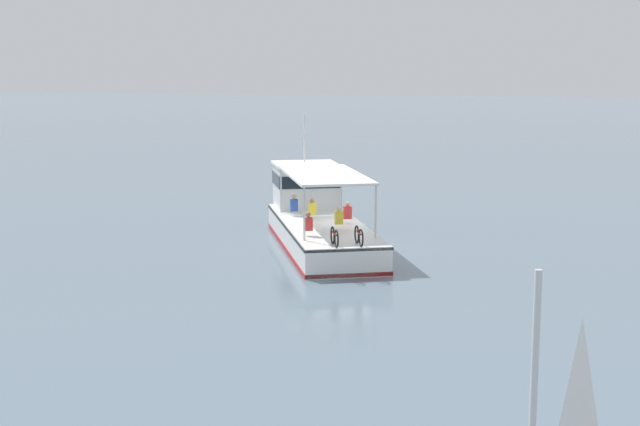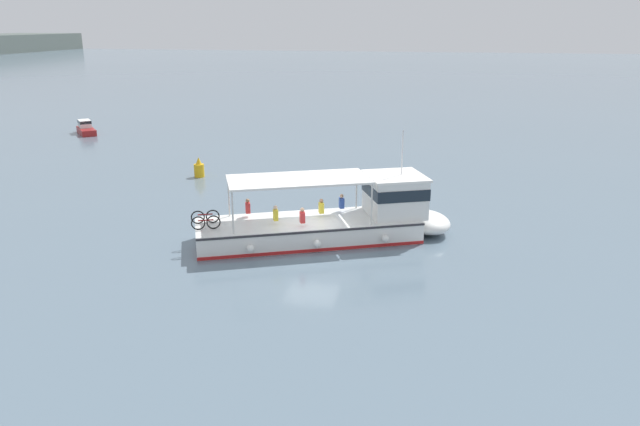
% 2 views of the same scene
% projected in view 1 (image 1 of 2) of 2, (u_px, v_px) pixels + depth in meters
% --- Properties ---
extents(ground_plane, '(400.00, 400.00, 0.00)m').
position_uv_depth(ground_plane, '(343.00, 248.00, 37.17)').
color(ground_plane, slate).
extents(ferry_main, '(7.96, 12.87, 5.32)m').
position_uv_depth(ferry_main, '(316.00, 218.00, 38.43)').
color(ferry_main, white).
rests_on(ferry_main, ground).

